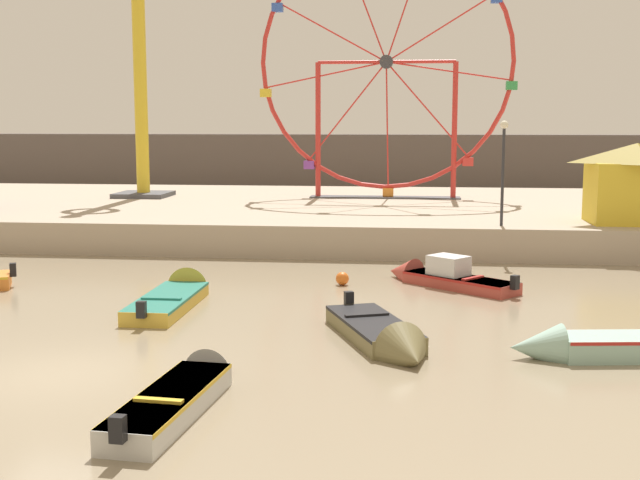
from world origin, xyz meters
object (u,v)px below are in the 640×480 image
(motorboat_mustard_yellow, at_px, (178,294))
(mooring_buoy_orange, at_px, (342,279))
(promenade_lamp_near, at_px, (503,158))
(motorboat_seafoam, at_px, (618,346))
(motorboat_pale_grey, at_px, (186,390))
(carnival_booth_yellow_awning, at_px, (635,182))
(ferris_wheel_red_frame, at_px, (386,66))
(motorboat_olive_wood, at_px, (386,338))
(motorboat_faded_red, at_px, (439,276))
(drop_tower_yellow_tower, at_px, (139,45))

(motorboat_mustard_yellow, height_order, mooring_buoy_orange, motorboat_mustard_yellow)
(mooring_buoy_orange, bearing_deg, promenade_lamp_near, 47.07)
(motorboat_seafoam, bearing_deg, motorboat_pale_grey, 16.79)
(carnival_booth_yellow_awning, bearing_deg, ferris_wheel_red_frame, 134.23)
(motorboat_seafoam, bearing_deg, motorboat_mustard_yellow, -30.24)
(carnival_booth_yellow_awning, bearing_deg, promenade_lamp_near, -166.77)
(motorboat_olive_wood, relative_size, mooring_buoy_orange, 11.77)
(motorboat_faded_red, distance_m, drop_tower_yellow_tower, 24.53)
(drop_tower_yellow_tower, bearing_deg, motorboat_seafoam, -52.12)
(ferris_wheel_red_frame, height_order, mooring_buoy_orange, ferris_wheel_red_frame)
(motorboat_seafoam, relative_size, promenade_lamp_near, 1.41)
(ferris_wheel_red_frame, distance_m, promenade_lamp_near, 13.28)
(ferris_wheel_red_frame, relative_size, carnival_booth_yellow_awning, 3.47)
(drop_tower_yellow_tower, height_order, mooring_buoy_orange, drop_tower_yellow_tower)
(ferris_wheel_red_frame, distance_m, mooring_buoy_orange, 19.48)
(ferris_wheel_red_frame, height_order, carnival_booth_yellow_awning, ferris_wheel_red_frame)
(motorboat_seafoam, bearing_deg, motorboat_faded_red, -73.03)
(ferris_wheel_red_frame, bearing_deg, drop_tower_yellow_tower, -176.90)
(motorboat_pale_grey, xyz_separation_m, mooring_buoy_orange, (1.99, 12.15, -0.03))
(motorboat_pale_grey, relative_size, motorboat_mustard_yellow, 0.94)
(motorboat_pale_grey, relative_size, ferris_wheel_red_frame, 0.40)
(motorboat_faded_red, height_order, ferris_wheel_red_frame, ferris_wheel_red_frame)
(drop_tower_yellow_tower, bearing_deg, motorboat_pale_grey, -70.40)
(motorboat_faded_red, xyz_separation_m, motorboat_olive_wood, (-1.49, -8.10, -0.05))
(motorboat_seafoam, xyz_separation_m, carnival_booth_yellow_awning, (4.06, 15.64, 2.70))
(motorboat_pale_grey, height_order, drop_tower_yellow_tower, drop_tower_yellow_tower)
(motorboat_olive_wood, relative_size, carnival_booth_yellow_awning, 1.30)
(motorboat_pale_grey, bearing_deg, motorboat_seafoam, -60.25)
(motorboat_pale_grey, bearing_deg, promenade_lamp_near, -17.68)
(motorboat_seafoam, bearing_deg, promenade_lamp_near, -92.39)
(motorboat_olive_wood, relative_size, drop_tower_yellow_tower, 0.32)
(motorboat_seafoam, xyz_separation_m, ferris_wheel_red_frame, (-6.36, 25.73, 7.97))
(ferris_wheel_red_frame, xyz_separation_m, mooring_buoy_orange, (-0.73, -17.72, -8.04))
(ferris_wheel_red_frame, height_order, promenade_lamp_near, ferris_wheel_red_frame)
(motorboat_faded_red, bearing_deg, ferris_wheel_red_frame, -41.48)
(motorboat_olive_wood, height_order, carnival_booth_yellow_awning, carnival_booth_yellow_awning)
(motorboat_pale_grey, bearing_deg, drop_tower_yellow_tower, 24.81)
(motorboat_pale_grey, height_order, mooring_buoy_orange, motorboat_pale_grey)
(motorboat_mustard_yellow, xyz_separation_m, promenade_lamp_near, (10.49, 9.30, 3.76))
(ferris_wheel_red_frame, relative_size, mooring_buoy_orange, 31.45)
(motorboat_olive_wood, bearing_deg, motorboat_faded_red, 147.99)
(drop_tower_yellow_tower, distance_m, carnival_booth_yellow_awning, 26.13)
(promenade_lamp_near, bearing_deg, motorboat_faded_red, -113.81)
(motorboat_mustard_yellow, height_order, ferris_wheel_red_frame, ferris_wheel_red_frame)
(motorboat_seafoam, bearing_deg, carnival_booth_yellow_awning, -112.31)
(motorboat_pale_grey, height_order, motorboat_seafoam, motorboat_seafoam)
(motorboat_faded_red, xyz_separation_m, motorboat_mustard_yellow, (-7.95, -3.53, -0.07))
(carnival_booth_yellow_awning, relative_size, promenade_lamp_near, 0.97)
(motorboat_mustard_yellow, relative_size, promenade_lamp_near, 1.43)
(motorboat_faded_red, xyz_separation_m, motorboat_pale_grey, (-5.20, -12.57, -0.04))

